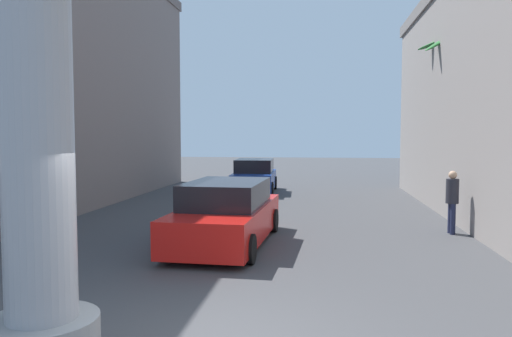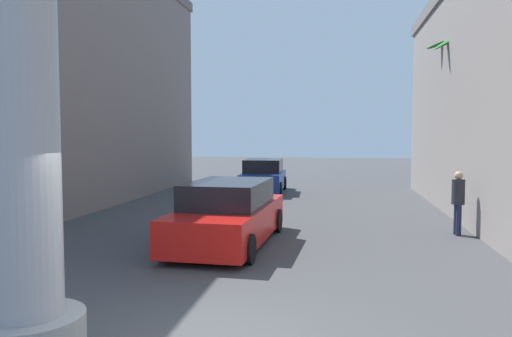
# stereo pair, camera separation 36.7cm
# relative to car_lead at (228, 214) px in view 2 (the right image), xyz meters

# --- Properties ---
(ground_plane) EXTENTS (87.17, 87.17, 0.00)m
(ground_plane) POSITION_rel_car_lead_xyz_m (0.89, 3.90, -0.74)
(ground_plane) COLOR #424244
(building_left) EXTENTS (6.50, 21.18, 10.18)m
(building_left) POSITION_rel_car_lead_xyz_m (-8.90, 5.57, 4.36)
(building_left) COLOR slate
(building_left) RESTS_ON ground
(car_lead) EXTENTS (2.22, 5.12, 1.56)m
(car_lead) POSITION_rel_car_lead_xyz_m (0.00, 0.00, 0.00)
(car_lead) COLOR black
(car_lead) RESTS_ON ground
(car_far) EXTENTS (2.08, 4.35, 1.56)m
(car_far) POSITION_rel_car_lead_xyz_m (-0.79, 11.06, -0.00)
(car_far) COLOR black
(car_far) RESTS_ON ground
(palm_tree_mid_right) EXTENTS (2.88, 2.90, 6.34)m
(palm_tree_mid_right) POSITION_rel_car_lead_xyz_m (6.99, 6.51, 3.12)
(palm_tree_mid_right) COLOR brown
(palm_tree_mid_right) RESTS_ON ground
(pedestrian_mid_right) EXTENTS (0.36, 0.36, 1.72)m
(pedestrian_mid_right) POSITION_rel_car_lead_xyz_m (5.83, 2.08, 0.27)
(pedestrian_mid_right) COLOR #1E233F
(pedestrian_mid_right) RESTS_ON ground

